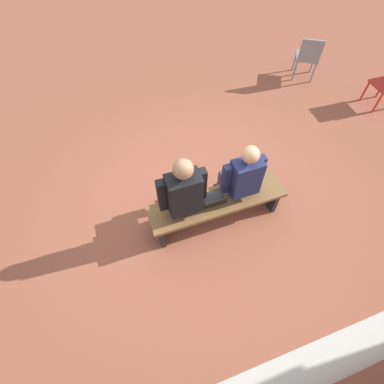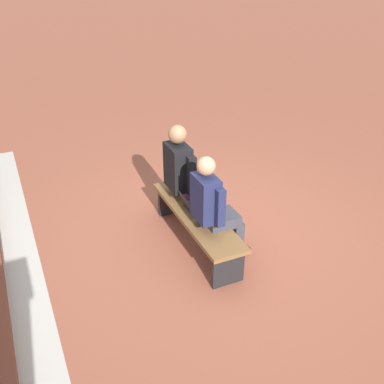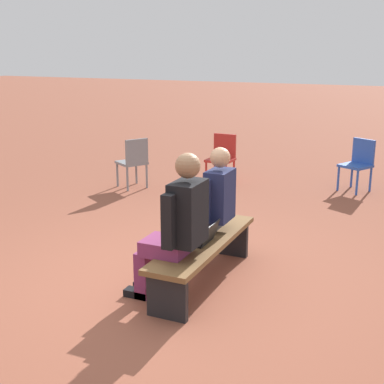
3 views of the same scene
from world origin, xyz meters
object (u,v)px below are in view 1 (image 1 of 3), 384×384
at_px(person_student, 240,177).
at_px(laptop, 213,200).
at_px(plastic_chair_near_bench_right, 308,56).
at_px(person_adult, 181,192).
at_px(bench, 217,204).

xyz_separation_m(person_student, laptop, (0.38, 0.08, -0.21)).
bearing_deg(plastic_chair_near_bench_right, person_adult, 35.59).
xyz_separation_m(bench, person_student, (-0.31, -0.07, 0.35)).
xyz_separation_m(person_student, person_adult, (0.77, -0.00, 0.03)).
bearing_deg(person_adult, laptop, 167.96).
height_order(person_student, laptop, person_student).
bearing_deg(laptop, person_student, -168.49).
distance_m(person_adult, laptop, 0.46).
height_order(bench, person_student, person_student).
bearing_deg(person_adult, person_student, 179.65).
bearing_deg(bench, person_adult, -8.80).
xyz_separation_m(bench, laptop, (0.07, 0.01, 0.15)).
relative_size(person_student, plastic_chair_near_bench_right, 1.57).
height_order(person_adult, laptop, person_adult).
distance_m(laptop, plastic_chair_near_bench_right, 3.91).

